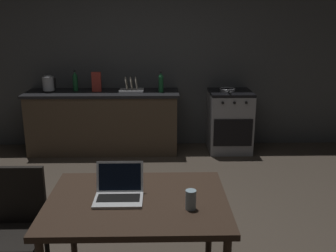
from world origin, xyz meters
name	(u,v)px	position (x,y,z in m)	size (l,w,h in m)	color
ground_plane	(140,230)	(0.00, 0.00, 0.00)	(12.00, 12.00, 0.00)	#473D33
back_wall	(167,55)	(0.30, 2.58, 1.36)	(6.40, 0.10, 2.72)	#47494A
kitchen_counter	(104,121)	(-0.63, 2.23, 0.44)	(2.16, 0.64, 0.88)	#4C3D2D
stove_oven	(229,121)	(1.20, 2.23, 0.44)	(0.60, 0.62, 0.88)	gray
dining_table	(137,209)	(0.03, -0.86, 0.67)	(1.21, 0.91, 0.74)	#332319
chair	(16,224)	(-0.82, -0.79, 0.53)	(0.40, 0.40, 0.91)	black
laptop	(119,192)	(-0.09, -0.84, 0.78)	(0.32, 0.28, 0.22)	silver
electric_kettle	(48,84)	(-1.38, 2.23, 0.99)	(0.19, 0.17, 0.23)	black
bottle	(161,82)	(0.21, 2.18, 1.02)	(0.07, 0.07, 0.29)	#19592D
frying_pan	(227,90)	(1.15, 2.20, 0.91)	(0.23, 0.40, 0.05)	gray
drinking_glass	(191,200)	(0.38, -1.00, 0.80)	(0.07, 0.07, 0.13)	#99B7C6
cereal_box	(97,82)	(-0.70, 2.25, 1.02)	(0.13, 0.05, 0.28)	#B2382D
dish_rack	(132,88)	(-0.21, 2.23, 0.93)	(0.34, 0.26, 0.21)	silver
bottle_b	(75,81)	(-1.02, 2.31, 1.02)	(0.07, 0.07, 0.29)	#19592D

